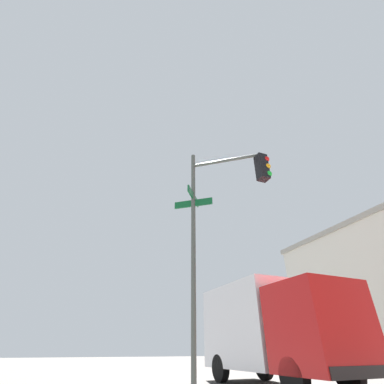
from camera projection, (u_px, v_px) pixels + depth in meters
The scene contains 2 objects.
traffic_signal_near at pixel (224, 207), 7.31m from camera, with size 1.82×2.24×6.43m.
box_truck_second at pixel (269, 326), 10.75m from camera, with size 7.18×2.77×3.67m.
Camera 1 is at (-1.09, -9.79, 1.17)m, focal length 25.38 mm.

